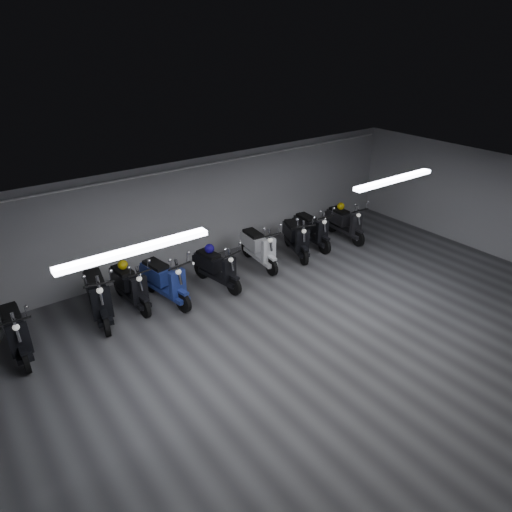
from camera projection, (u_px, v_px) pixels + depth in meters
floor at (317, 355)px, 8.96m from camera, size 14.00×10.00×0.01m
ceiling at (327, 221)px, 7.70m from camera, size 14.00×10.00×0.01m
back_wall at (189, 213)px, 11.94m from camera, size 14.00×0.01×2.80m
fluor_strip_left at (136, 250)px, 6.87m from camera, size 2.40×0.18×0.08m
fluor_strip_right at (394, 180)px, 10.04m from camera, size 2.40×0.18×0.08m
conduit at (187, 168)px, 11.34m from camera, size 13.60×0.05×0.05m
scooter_0 at (14, 325)px, 8.66m from camera, size 0.66×1.86×1.37m
scooter_1 at (97, 289)px, 9.74m from camera, size 1.00×2.08×1.49m
scooter_3 at (129, 280)px, 10.24m from camera, size 0.73×1.86×1.35m
scooter_4 at (164, 274)px, 10.40m from camera, size 0.95×2.00×1.43m
scooter_5 at (217, 262)px, 11.05m from camera, size 0.88×1.85×1.32m
scooter_6 at (259, 242)px, 12.01m from camera, size 0.80×1.92×1.39m
scooter_7 at (297, 232)px, 12.60m from camera, size 1.22×1.94×1.37m
scooter_8 at (312, 224)px, 13.14m from camera, size 0.77×1.87×1.36m
scooter_9 at (346, 218)px, 13.59m from camera, size 0.79×1.89×1.37m
helmet_0 at (341, 206)px, 13.66m from camera, size 0.23×0.23×0.23m
helmet_1 at (123, 265)px, 10.29m from camera, size 0.23×0.23×0.23m
helmet_2 at (209, 249)px, 11.08m from camera, size 0.24×0.24×0.24m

